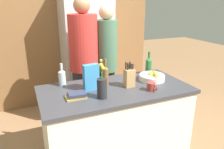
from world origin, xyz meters
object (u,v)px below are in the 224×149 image
fruit_bowl (152,77)px  coffee_mug (151,87)px  bottle_oil (62,77)px  refrigerator (87,49)px  flower_vase (102,86)px  bottle_wine (149,65)px  knife_block (129,78)px  person_in_blue (107,60)px  bottle_vinegar (105,75)px  person_at_sink (84,59)px  cereal_box (91,77)px  book_stack (77,95)px

fruit_bowl → coffee_mug: (-0.18, -0.26, 0.00)m
bottle_oil → fruit_bowl: bearing=-13.3°
refrigerator → flower_vase: (-0.35, -1.65, -0.01)m
fruit_bowl → bottle_oil: (-0.99, 0.24, 0.06)m
flower_vase → bottle_wine: size_ratio=1.32×
refrigerator → knife_block: bearing=-89.0°
person_in_blue → bottle_vinegar: bearing=-87.5°
knife_block → bottle_wine: (0.42, 0.29, 0.01)m
fruit_bowl → coffee_mug: 0.32m
flower_vase → person_at_sink: size_ratio=0.21×
knife_block → cereal_box: size_ratio=1.00×
person_in_blue → person_at_sink: bearing=-156.5°
flower_vase → coffee_mug: flower_vase is taller
knife_block → flower_vase: (-0.37, -0.16, 0.02)m
coffee_mug → bottle_wine: bearing=61.2°
flower_vase → bottle_oil: (-0.29, 0.47, -0.02)m
book_stack → flower_vase: bearing=-23.2°
coffee_mug → person_in_blue: bearing=95.8°
flower_vase → coffee_mug: (0.53, -0.02, -0.08)m
book_stack → bottle_wine: (1.02, 0.36, 0.09)m
bottle_wine → person_in_blue: 0.62m
person_at_sink → flower_vase: bearing=-72.3°
knife_block → coffee_mug: 0.25m
book_stack → person_in_blue: (0.66, 0.86, 0.08)m
book_stack → bottle_wine: size_ratio=0.69×
bottle_wine → person_at_sink: (-0.69, 0.52, 0.02)m
cereal_box → coffee_mug: 0.63m
fruit_bowl → flower_vase: (-0.71, -0.24, 0.08)m
person_at_sink → person_in_blue: (0.33, -0.01, -0.03)m
bottle_wine → knife_block: bearing=-145.5°
fruit_bowl → bottle_vinegar: (-0.55, 0.08, 0.08)m
knife_block → flower_vase: size_ratio=0.72×
bottle_oil → person_in_blue: size_ratio=0.14×
book_stack → bottle_oil: (-0.06, 0.38, 0.07)m
book_stack → bottle_vinegar: bottle_vinegar is taller
fruit_bowl → bottle_oil: bearing=166.7°
coffee_mug → person_in_blue: person_in_blue is taller
refrigerator → bottle_vinegar: 1.35m
fruit_bowl → bottle_wine: 0.24m
knife_block → bottle_oil: knife_block is taller
refrigerator → fruit_bowl: size_ratio=6.86×
person_in_blue → knife_block: bearing=-68.7°
fruit_bowl → book_stack: size_ratio=1.51×
fruit_bowl → bottle_vinegar: 0.56m
flower_vase → cereal_box: size_ratio=1.39×
refrigerator → person_at_sink: (-0.24, -0.68, 0.00)m
coffee_mug → refrigerator: bearing=96.3°
flower_vase → book_stack: 0.26m
refrigerator → bottle_oil: (-0.63, -1.18, -0.03)m
refrigerator → bottle_oil: bearing=-118.3°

